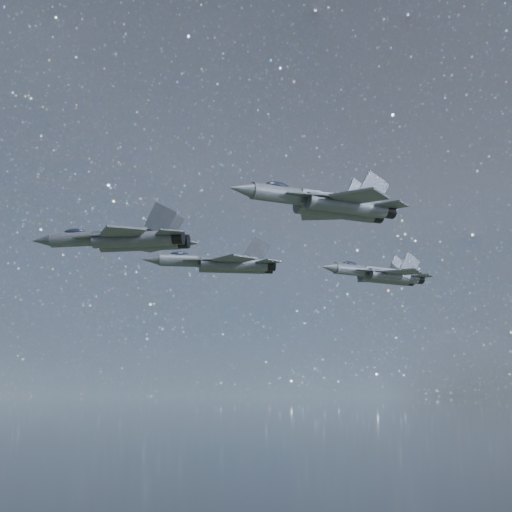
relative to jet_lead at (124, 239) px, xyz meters
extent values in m
cylinder|color=#363B43|center=(-4.35, 1.43, 0.24)|extent=(8.18, 4.13, 1.70)
cone|color=#363B43|center=(-9.31, 3.07, 0.24)|extent=(2.96, 2.26, 1.52)
ellipsoid|color=black|center=(-5.59, 1.84, 1.06)|extent=(2.82, 1.90, 0.84)
cube|color=#363B43|center=(1.03, -0.34, 0.19)|extent=(8.98, 4.34, 1.41)
cylinder|color=#363B43|center=(1.10, -1.51, -0.30)|extent=(9.21, 4.47, 1.70)
cylinder|color=#363B43|center=(1.78, 0.56, -0.30)|extent=(9.21, 4.47, 1.70)
cylinder|color=black|center=(5.85, -3.08, -0.30)|extent=(1.83, 1.93, 1.57)
cylinder|color=black|center=(6.53, -1.01, -0.30)|extent=(1.83, 1.93, 1.57)
cube|color=#363B43|center=(-2.95, -0.57, 0.11)|extent=(5.52, 3.81, 0.13)
cube|color=#363B43|center=(-2.03, 2.22, 0.11)|extent=(5.76, 1.90, 0.13)
cube|color=#363B43|center=(0.07, -3.92, -0.08)|extent=(5.13, 5.53, 0.22)
cube|color=#363B43|center=(2.39, 3.11, -0.08)|extent=(6.24, 6.17, 0.22)
cube|color=#363B43|center=(5.00, -4.28, -0.08)|extent=(3.00, 3.17, 0.16)
cube|color=#363B43|center=(6.56, 0.47, -0.08)|extent=(3.70, 3.68, 0.16)
cube|color=#363B43|center=(4.01, -2.75, 1.77)|extent=(3.55, 1.64, 3.87)
cube|color=#363B43|center=(4.86, -0.17, 1.77)|extent=(3.73, 1.06, 3.87)
cylinder|color=#363B43|center=(8.09, 19.44, 1.46)|extent=(8.24, 1.84, 1.73)
cone|color=#363B43|center=(2.76, 19.37, 1.46)|extent=(2.69, 1.59, 1.55)
ellipsoid|color=black|center=(6.75, 19.43, 2.29)|extent=(2.66, 1.20, 0.85)
cube|color=#363B43|center=(13.86, 19.52, 1.40)|extent=(9.13, 1.79, 1.44)
cylinder|color=#363B43|center=(14.32, 18.42, 0.90)|extent=(9.35, 1.86, 1.73)
cylinder|color=#363B43|center=(14.29, 20.64, 0.90)|extent=(9.35, 1.86, 1.73)
cylinder|color=black|center=(19.43, 18.49, 0.90)|extent=(1.46, 1.62, 1.60)
cylinder|color=black|center=(19.40, 20.71, 0.90)|extent=(1.46, 1.62, 1.60)
cube|color=#363B43|center=(10.10, 17.97, 1.32)|extent=(5.90, 2.23, 0.13)
cube|color=#363B43|center=(10.06, 20.97, 1.32)|extent=(5.90, 2.37, 0.13)
cube|color=#363B43|center=(14.13, 15.75, 1.12)|extent=(6.13, 6.30, 0.22)
cube|color=#363B43|center=(14.03, 23.30, 1.12)|extent=(6.08, 6.27, 0.22)
cube|color=#363B43|center=(19.00, 17.04, 1.12)|extent=(3.61, 3.69, 0.17)
cube|color=#363B43|center=(18.93, 22.14, 1.12)|extent=(3.58, 3.67, 0.17)
cube|color=#363B43|center=(17.54, 18.18, 3.01)|extent=(3.86, 0.50, 3.95)
cube|color=#363B43|center=(17.50, 20.96, 3.01)|extent=(3.86, 0.54, 3.95)
cylinder|color=#363B43|center=(16.38, -12.83, 2.05)|extent=(8.06, 4.07, 1.67)
cone|color=#363B43|center=(11.50, -14.44, 2.05)|extent=(2.91, 2.23, 1.50)
ellipsoid|color=black|center=(15.16, -13.24, 2.85)|extent=(2.78, 1.87, 0.83)
cube|color=#363B43|center=(21.68, -11.09, 2.00)|extent=(8.85, 4.28, 1.39)
cylinder|color=#363B43|center=(22.42, -11.97, 1.51)|extent=(9.08, 4.41, 1.67)
cylinder|color=#363B43|center=(21.75, -9.94, 1.51)|extent=(9.08, 4.41, 1.67)
cylinder|color=black|center=(27.11, -10.43, 1.51)|extent=(1.81, 1.90, 1.54)
cylinder|color=black|center=(26.44, -8.39, 1.51)|extent=(1.81, 1.90, 1.54)
cube|color=#363B43|center=(18.67, -13.60, 1.92)|extent=(5.68, 1.87, 0.13)
cube|color=#363B43|center=(17.76, -10.86, 1.92)|extent=(5.44, 3.75, 0.13)
cube|color=#363B43|center=(23.02, -14.48, 1.73)|extent=(6.15, 6.08, 0.21)
cube|color=#363B43|center=(20.74, -7.56, 1.73)|extent=(5.05, 5.45, 0.21)
cube|color=#363B43|center=(27.13, -11.89, 1.73)|extent=(3.64, 3.62, 0.16)
cube|color=#363B43|center=(25.59, -7.21, 1.73)|extent=(2.96, 3.13, 0.16)
cube|color=#363B43|center=(25.46, -11.26, 3.55)|extent=(3.67, 1.04, 3.82)
cube|color=#363B43|center=(24.62, -8.71, 3.55)|extent=(3.50, 1.61, 3.82)
cylinder|color=#363B43|center=(29.04, 8.10, -1.41)|extent=(6.92, 3.93, 1.45)
cone|color=#363B43|center=(24.90, 6.42, -1.41)|extent=(2.56, 2.05, 1.30)
ellipsoid|color=black|center=(28.00, 7.68, -0.71)|extent=(2.42, 1.74, 0.72)
cube|color=#363B43|center=(33.51, 9.92, -1.46)|extent=(7.59, 4.16, 1.21)
cylinder|color=#363B43|center=(34.21, 9.20, -1.87)|extent=(7.78, 4.28, 1.45)
cylinder|color=#363B43|center=(33.51, 10.93, -1.87)|extent=(7.78, 4.28, 1.45)
cylinder|color=black|center=(38.17, 10.81, -1.87)|extent=(1.62, 1.70, 1.34)
cylinder|color=black|center=(37.47, 12.54, -1.87)|extent=(1.62, 1.70, 1.34)
cube|color=#363B43|center=(31.06, 7.57, -1.52)|extent=(4.94, 1.94, 0.11)
cube|color=#363B43|center=(30.11, 9.90, -1.52)|extent=(4.61, 3.50, 0.11)
cube|color=#363B43|center=(34.88, 7.07, -1.69)|extent=(5.31, 5.21, 0.19)
cube|color=#363B43|center=(32.50, 12.92, -1.69)|extent=(4.17, 4.55, 0.19)
cube|color=#363B43|center=(38.28, 9.55, -1.69)|extent=(3.15, 3.12, 0.14)
cube|color=#363B43|center=(36.67, 13.52, -1.69)|extent=(2.44, 2.60, 0.14)
cube|color=#363B43|center=(36.80, 10.00, -0.11)|extent=(3.14, 1.11, 3.31)
cube|color=#363B43|center=(35.92, 12.16, -0.11)|extent=(2.95, 1.59, 3.31)
camera|label=1|loc=(4.14, -78.84, -17.20)|focal=50.00mm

